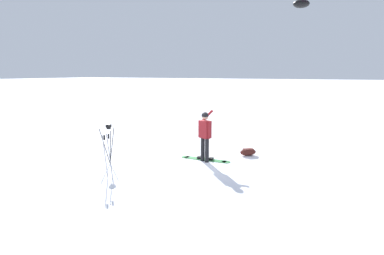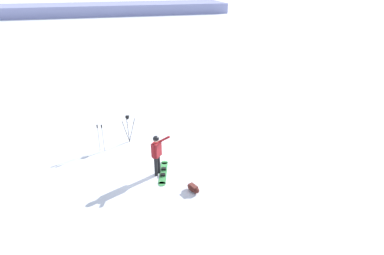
% 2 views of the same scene
% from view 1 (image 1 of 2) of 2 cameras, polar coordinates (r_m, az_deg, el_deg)
% --- Properties ---
extents(ground_plane, '(300.00, 300.00, 0.00)m').
position_cam_1_polar(ground_plane, '(11.32, -1.88, -6.12)').
color(ground_plane, white).
extents(snowboarder, '(0.47, 0.78, 1.79)m').
position_cam_1_polar(snowboarder, '(11.10, 2.36, -0.69)').
color(snowboarder, black).
rests_on(snowboarder, ground_plane).
extents(snowboard, '(1.87, 0.33, 0.10)m').
position_cam_1_polar(snowboard, '(11.56, 2.38, -5.66)').
color(snowboard, '#3F994C').
rests_on(snowboard, ground_plane).
extents(gear_bag_large, '(0.66, 0.62, 0.27)m').
position_cam_1_polar(gear_bag_large, '(12.27, 9.99, -4.31)').
color(gear_bag_large, '#4C1E19').
rests_on(gear_bag_large, ground_plane).
extents(camera_tripod, '(0.60, 0.57, 1.38)m').
position_cam_1_polar(camera_tripod, '(11.19, -14.65, -1.44)').
color(camera_tripod, '#262628').
rests_on(camera_tripod, ground_plane).
extents(ski_poles, '(0.16, 0.25, 1.29)m').
position_cam_1_polar(ski_poles, '(9.84, -14.96, -3.79)').
color(ski_poles, gray).
rests_on(ski_poles, ground_plane).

